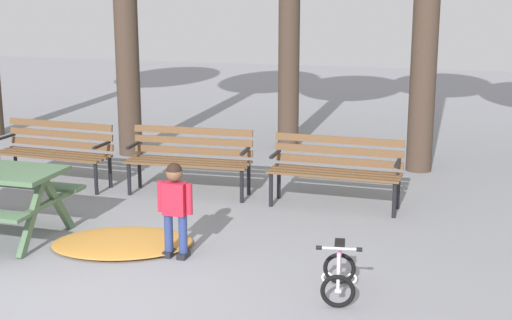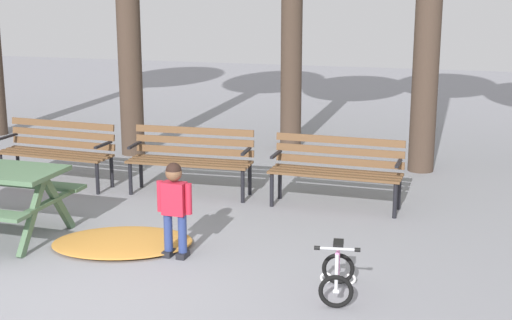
{
  "view_description": "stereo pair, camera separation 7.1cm",
  "coord_description": "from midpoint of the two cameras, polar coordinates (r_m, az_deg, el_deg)",
  "views": [
    {
      "loc": [
        3.02,
        -5.49,
        2.76
      ],
      "look_at": [
        1.01,
        2.06,
        0.85
      ],
      "focal_mm": 52.97,
      "sensor_mm": 36.0,
      "label": 1
    },
    {
      "loc": [
        3.09,
        -5.47,
        2.76
      ],
      "look_at": [
        1.01,
        2.06,
        0.85
      ],
      "focal_mm": 52.97,
      "sensor_mm": 36.0,
      "label": 2
    }
  ],
  "objects": [
    {
      "name": "park_bench_far_left",
      "position": [
        10.5,
        -15.06,
        0.89
      ],
      "size": [
        1.63,
        0.58,
        0.85
      ],
      "color": "brown",
      "rests_on": "ground"
    },
    {
      "name": "park_bench_right",
      "position": [
        9.23,
        5.84,
        -0.44
      ],
      "size": [
        1.62,
        0.52,
        0.85
      ],
      "color": "brown",
      "rests_on": "ground"
    },
    {
      "name": "child_standing",
      "position": [
        7.54,
        -6.41,
        -3.24
      ],
      "size": [
        0.37,
        0.17,
        0.98
      ],
      "color": "navy",
      "rests_on": "ground"
    },
    {
      "name": "kids_bicycle",
      "position": [
        6.77,
        5.97,
        -8.55
      ],
      "size": [
        0.42,
        0.59,
        0.54
      ],
      "color": "black",
      "rests_on": "ground"
    },
    {
      "name": "park_bench_left",
      "position": [
        9.76,
        -5.2,
        0.36
      ],
      "size": [
        1.61,
        0.5,
        0.85
      ],
      "color": "brown",
      "rests_on": "ground"
    },
    {
      "name": "leaf_pile",
      "position": [
        8.1,
        -10.29,
        -6.16
      ],
      "size": [
        1.71,
        1.42,
        0.07
      ],
      "primitive_type": "ellipsoid",
      "rotation": [
        0.0,
        0.0,
        0.3
      ],
      "color": "#C68438",
      "rests_on": "ground"
    },
    {
      "name": "ground",
      "position": [
        6.85,
        -13.23,
        -10.41
      ],
      "size": [
        36.0,
        36.0,
        0.0
      ],
      "primitive_type": "plane",
      "color": "gray"
    }
  ]
}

